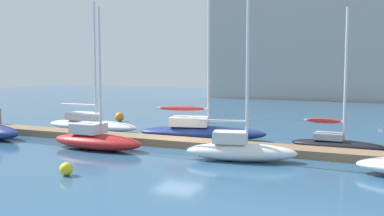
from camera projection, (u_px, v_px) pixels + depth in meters
name	position (u px, v px, depth m)	size (l,w,h in m)	color
ground_plane	(178.00, 146.00, 26.16)	(120.00, 120.00, 0.00)	#2D567A
dock_pier	(178.00, 142.00, 26.14)	(29.81, 1.63, 0.42)	#846647
sailboat_1	(91.00, 124.00, 31.97)	(7.21, 2.09, 8.93)	white
sailboat_2	(96.00, 139.00, 25.04)	(5.65, 2.00, 7.66)	#B21E1E
sailboat_3	(200.00, 130.00, 28.24)	(8.13, 3.89, 11.70)	navy
sailboat_4	(240.00, 149.00, 22.03)	(5.54, 2.69, 8.47)	white
sailboat_5	(337.00, 141.00, 24.84)	(5.15, 1.67, 7.65)	black
mooring_buoy_orange	(119.00, 117.00, 37.41)	(0.73, 0.73, 0.73)	orange
mooring_buoy_yellow	(66.00, 169.00, 19.12)	(0.56, 0.56, 0.56)	yellow
harbor_building_distant	(308.00, 48.00, 64.30)	(25.35, 11.99, 13.84)	#ADA89E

